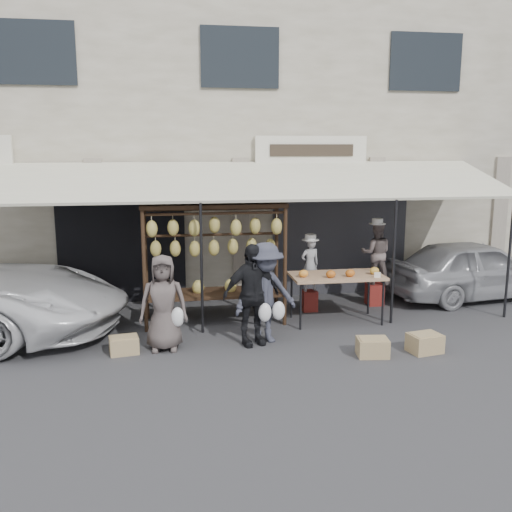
{
  "coord_description": "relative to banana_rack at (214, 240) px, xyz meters",
  "views": [
    {
      "loc": [
        -1.61,
        -8.5,
        3.25
      ],
      "look_at": [
        -0.01,
        1.4,
        1.3
      ],
      "focal_mm": 40.0,
      "sensor_mm": 36.0,
      "label": 1
    }
  ],
  "objects": [
    {
      "name": "ground_plane",
      "position": [
        0.73,
        -1.71,
        -1.56
      ],
      "size": [
        90.0,
        90.0,
        0.0
      ],
      "primitive_type": "plane",
      "color": "#2D2D30"
    },
    {
      "name": "shophouse",
      "position": [
        0.73,
        4.78,
        2.09
      ],
      "size": [
        24.0,
        6.15,
        7.3
      ],
      "color": "beige",
      "rests_on": "ground_plane"
    },
    {
      "name": "awning",
      "position": [
        0.74,
        0.57,
        1.01
      ],
      "size": [
        10.0,
        2.35,
        2.92
      ],
      "color": "beige",
      "rests_on": "ground_plane"
    },
    {
      "name": "banana_rack",
      "position": [
        0.0,
        0.0,
        0.0
      ],
      "size": [
        2.6,
        0.9,
        2.24
      ],
      "color": "black",
      "rests_on": "ground_plane"
    },
    {
      "name": "produce_table",
      "position": [
        2.24,
        -0.33,
        -0.7
      ],
      "size": [
        1.7,
        0.9,
        1.04
      ],
      "color": "tan",
      "rests_on": "ground_plane"
    },
    {
      "name": "vendor_left",
      "position": [
        1.93,
        0.47,
        -0.62
      ],
      "size": [
        0.43,
        0.32,
        1.06
      ],
      "primitive_type": "imported",
      "rotation": [
        0.0,
        0.0,
        3.33
      ],
      "color": "#949599",
      "rests_on": "stool_left"
    },
    {
      "name": "vendor_right",
      "position": [
        3.37,
        0.67,
        -0.48
      ],
      "size": [
        0.73,
        0.64,
        1.28
      ],
      "primitive_type": "imported",
      "rotation": [
        0.0,
        0.0,
        2.86
      ],
      "color": "#70615E",
      "rests_on": "stool_right"
    },
    {
      "name": "customer_left",
      "position": [
        -0.94,
        -1.31,
        -0.78
      ],
      "size": [
        0.78,
        0.53,
        1.56
      ],
      "primitive_type": "imported",
      "rotation": [
        0.0,
        0.0,
        -0.04
      ],
      "color": "#514845",
      "rests_on": "ground_plane"
    },
    {
      "name": "customer_mid",
      "position": [
        0.49,
        -1.28,
        -0.71
      ],
      "size": [
        1.07,
        0.68,
        1.69
      ],
      "primitive_type": "imported",
      "rotation": [
        0.0,
        0.0,
        0.29
      ],
      "color": "black",
      "rests_on": "ground_plane"
    },
    {
      "name": "customer_right",
      "position": [
        0.73,
        -1.22,
        -0.71
      ],
      "size": [
        1.23,
        0.92,
        1.69
      ],
      "primitive_type": "imported",
      "rotation": [
        0.0,
        0.0,
        0.29
      ],
      "color": "#343642",
      "rests_on": "ground_plane"
    },
    {
      "name": "stool_left",
      "position": [
        1.93,
        0.47,
        -1.36
      ],
      "size": [
        0.36,
        0.36,
        0.41
      ],
      "primitive_type": "cube",
      "rotation": [
        0.0,
        0.0,
        0.27
      ],
      "color": "maroon",
      "rests_on": "ground_plane"
    },
    {
      "name": "stool_right",
      "position": [
        3.37,
        0.67,
        -1.34
      ],
      "size": [
        0.32,
        0.32,
        0.45
      ],
      "primitive_type": "cube",
      "rotation": [
        0.0,
        0.0,
        -0.02
      ],
      "color": "maroon",
      "rests_on": "ground_plane"
    },
    {
      "name": "crate_near_a",
      "position": [
        2.28,
        -2.13,
        -1.42
      ],
      "size": [
        0.52,
        0.42,
        0.29
      ],
      "primitive_type": "cube",
      "rotation": [
        0.0,
        0.0,
        -0.13
      ],
      "color": "tan",
      "rests_on": "ground_plane"
    },
    {
      "name": "crate_near_b",
      "position": [
        3.17,
        -2.1,
        -1.41
      ],
      "size": [
        0.56,
        0.46,
        0.3
      ],
      "primitive_type": "cube",
      "rotation": [
        0.0,
        0.0,
        0.19
      ],
      "color": "tan",
      "rests_on": "ground_plane"
    },
    {
      "name": "crate_far",
      "position": [
        -1.57,
        -1.38,
        -1.43
      ],
      "size": [
        0.49,
        0.4,
        0.27
      ],
      "primitive_type": "cube",
      "rotation": [
        0.0,
        0.0,
        0.16
      ],
      "color": "tan",
      "rests_on": "ground_plane"
    },
    {
      "name": "sedan",
      "position": [
        5.66,
        0.82,
        -0.91
      ],
      "size": [
        3.97,
        2.03,
        1.29
      ],
      "primitive_type": "imported",
      "rotation": [
        0.0,
        0.0,
        1.71
      ],
      "color": "#999A9E",
      "rests_on": "ground_plane"
    }
  ]
}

